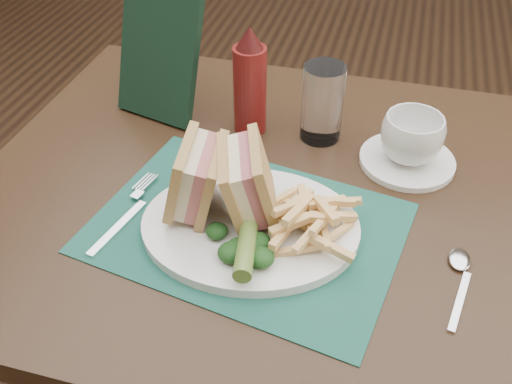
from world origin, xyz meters
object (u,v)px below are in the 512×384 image
at_px(placemat, 247,227).
at_px(drinking_glass, 322,103).
at_px(plate, 250,226).
at_px(sandwich_half_a, 181,175).
at_px(coffee_cup, 412,138).
at_px(check_presenter, 159,48).
at_px(ketchup_bottle, 250,81).
at_px(table_main, 266,335).
at_px(sandwich_half_b, 232,182).
at_px(saucer, 407,161).

distance_m(placemat, drinking_glass, 0.26).
relative_size(plate, sandwich_half_a, 2.79).
bearing_deg(coffee_cup, check_presenter, 173.03).
xyz_separation_m(coffee_cup, ketchup_bottle, (-0.27, 0.03, 0.04)).
distance_m(table_main, plate, 0.40).
bearing_deg(plate, ketchup_bottle, 96.41).
relative_size(drinking_glass, ketchup_bottle, 0.70).
xyz_separation_m(table_main, ketchup_bottle, (-0.07, 0.14, 0.47)).
distance_m(sandwich_half_a, ketchup_bottle, 0.24).
bearing_deg(drinking_glass, coffee_cup, -14.65).
height_order(table_main, placemat, placemat).
bearing_deg(coffee_cup, sandwich_half_b, -138.50).
distance_m(table_main, saucer, 0.44).
relative_size(sandwich_half_a, ketchup_bottle, 0.58).
bearing_deg(table_main, sandwich_half_b, -109.08).
xyz_separation_m(coffee_cup, drinking_glass, (-0.15, 0.04, 0.02)).
bearing_deg(check_presenter, sandwich_half_b, -36.78).
relative_size(plate, sandwich_half_b, 2.69).
bearing_deg(table_main, sandwich_half_a, -138.58).
bearing_deg(placemat, ketchup_bottle, 104.35).
relative_size(table_main, drinking_glass, 6.92).
bearing_deg(saucer, sandwich_half_b, -138.50).
xyz_separation_m(table_main, saucer, (0.20, 0.11, 0.38)).
xyz_separation_m(sandwich_half_b, ketchup_bottle, (-0.04, 0.23, 0.02)).
bearing_deg(ketchup_bottle, check_presenter, 172.27).
height_order(placemat, plate, plate).
xyz_separation_m(table_main, drinking_glass, (0.05, 0.15, 0.44)).
relative_size(drinking_glass, check_presenter, 0.53).
relative_size(table_main, placemat, 2.17).
relative_size(sandwich_half_b, ketchup_bottle, 0.60).
xyz_separation_m(placemat, coffee_cup, (0.21, 0.21, 0.05)).
bearing_deg(placemat, drinking_glass, 76.70).
bearing_deg(check_presenter, ketchup_bottle, 6.81).
bearing_deg(placemat, table_main, 84.79).
height_order(ketchup_bottle, check_presenter, check_presenter).
bearing_deg(sandwich_half_b, sandwich_half_a, 163.29).
height_order(sandwich_half_b, check_presenter, check_presenter).
xyz_separation_m(plate, drinking_glass, (0.05, 0.25, 0.06)).
distance_m(sandwich_half_b, drinking_glass, 0.25).
relative_size(coffee_cup, drinking_glass, 0.74).
height_order(sandwich_half_a, drinking_glass, drinking_glass).
bearing_deg(saucer, ketchup_bottle, 173.50).
height_order(table_main, sandwich_half_a, sandwich_half_a).
bearing_deg(sandwich_half_a, plate, -14.45).
relative_size(plate, coffee_cup, 3.11).
height_order(sandwich_half_b, drinking_glass, drinking_glass).
relative_size(table_main, coffee_cup, 9.32).
xyz_separation_m(sandwich_half_a, sandwich_half_b, (0.07, 0.00, 0.00)).
bearing_deg(placemat, sandwich_half_a, 176.71).
distance_m(placemat, check_presenter, 0.36).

